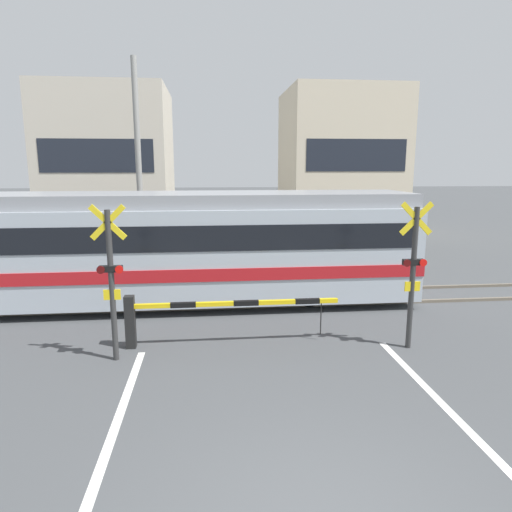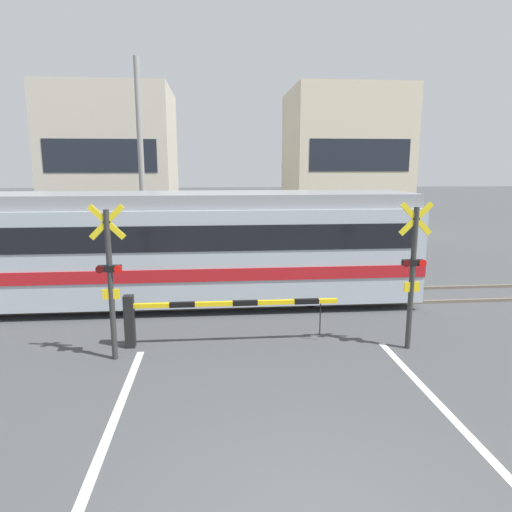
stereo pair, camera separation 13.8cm
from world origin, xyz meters
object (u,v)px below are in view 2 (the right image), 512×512
crossing_barrier_far (288,253)px  crossing_signal_right (413,270)px  commuter_train (135,245)px  crossing_signal_left (110,276)px  pedestrian (245,233)px  crossing_barrier_near (189,312)px

crossing_barrier_far → crossing_signal_right: crossing_signal_right is taller
commuter_train → crossing_signal_right: crossing_signal_right is taller
crossing_signal_left → pedestrian: (3.28, 10.63, -0.76)m
crossing_barrier_far → crossing_signal_right: (1.44, -6.85, 0.94)m
pedestrian → commuter_train: bearing=-116.5°
crossing_barrier_near → crossing_barrier_far: bearing=63.6°
crossing_barrier_near → crossing_signal_left: bearing=-157.7°
crossing_barrier_far → crossing_signal_left: (-4.55, -6.85, 0.94)m
commuter_train → crossing_barrier_far: size_ratio=3.37×
commuter_train → pedestrian: (3.43, 6.87, -0.70)m
crossing_signal_left → pedestrian: bearing=72.9°
crossing_barrier_near → pedestrian: (1.84, 10.04, 0.19)m
commuter_train → pedestrian: commuter_train is taller
crossing_signal_left → crossing_signal_right: (5.99, 0.00, 0.00)m
crossing_signal_left → pedestrian: size_ratio=1.88×
crossing_barrier_near → crossing_signal_left: crossing_signal_left is taller
crossing_barrier_near → pedestrian: pedestrian is taller
commuter_train → crossing_barrier_far: commuter_train is taller
crossing_signal_left → crossing_barrier_far: bearing=56.4°
crossing_barrier_near → pedestrian: bearing=79.6°
commuter_train → crossing_signal_right: (6.14, -3.75, 0.05)m
crossing_barrier_far → crossing_signal_left: 8.28m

